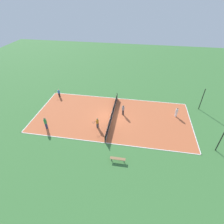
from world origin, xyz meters
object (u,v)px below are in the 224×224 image
Objects in this scene: bench at (118,159)px; player_near_white at (177,112)px; player_near_blue at (59,93)px; tennis_ball_left_sideline at (105,104)px; player_center_orange at (97,122)px; fence_post_back_right at (221,139)px; player_baseline_gray at (123,109)px; fence_post_back_left at (202,99)px; tennis_net at (112,114)px; tennis_ball_right_alley at (65,100)px; player_far_green at (45,122)px; tennis_ball_midcourt at (119,133)px.

bench is 1.12× the size of player_near_white.
player_near_blue is 8.34m from tennis_ball_left_sideline.
player_near_blue is at bearing -90.86° from player_center_orange.
tennis_ball_left_sideline is (-10.84, -3.61, -0.33)m from bench.
player_baseline_gray is at bearing -114.12° from fence_post_back_right.
player_baseline_gray is 11.96m from fence_post_back_left.
player_near_white is at bearing 82.46° from tennis_ball_left_sideline.
tennis_ball_left_sideline is at bearing -120.99° from player_near_white.
player_near_white is 4.66m from fence_post_back_left.
tennis_ball_left_sideline is 0.02× the size of fence_post_back_left.
tennis_net is at bearing -71.79° from fence_post_back_left.
player_baseline_gray reaches higher than tennis_ball_right_alley.
tennis_ball_left_sideline is (-7.06, 6.51, -1.00)m from player_far_green.
tennis_ball_left_sideline is at bearing 89.57° from tennis_ball_right_alley.
tennis_ball_left_sideline is (-5.75, -0.14, -0.83)m from player_center_orange.
bench is 10.82m from player_far_green.
player_far_green is at bearing -42.68° from tennis_ball_left_sideline.
fence_post_back_right reaches higher than tennis_ball_midcourt.
player_center_orange is at bearing -64.61° from fence_post_back_left.
player_baseline_gray is at bearing 159.11° from player_near_blue.
tennis_ball_midcourt is 1.00× the size of tennis_ball_right_alley.
player_center_orange is at bearing 178.10° from player_far_green.
tennis_ball_midcourt is 11.94m from tennis_ball_right_alley.
player_far_green is at bearing 2.77° from tennis_ball_right_alley.
tennis_net is 13.68m from fence_post_back_right.
tennis_ball_midcourt is (4.97, -7.64, -0.80)m from player_near_white.
player_center_orange is at bearing 50.33° from tennis_ball_right_alley.
fence_post_back_left is (-4.26, 12.94, 1.20)m from tennis_net.
player_near_white is at bearing 85.20° from tennis_ball_right_alley.
tennis_ball_right_alley is at bearing -122.73° from tennis_ball_midcourt.
tennis_net is 3.05m from player_center_orange.
player_baseline_gray is at bearing 54.50° from tennis_ball_left_sideline.
player_baseline_gray reaches higher than player_near_blue.
tennis_ball_right_alley is (-2.32, -10.03, -0.89)m from player_baseline_gray.
fence_post_back_left is at bearing -171.86° from player_far_green.
player_near_white is 0.42× the size of fence_post_back_right.
player_far_green reaches higher than player_near_blue.
tennis_net is 13.68m from fence_post_back_left.
player_near_white is at bearing 52.47° from bench.
player_far_green is 0.51× the size of fence_post_back_right.
tennis_ball_left_sideline is at bearing 32.77° from player_baseline_gray.
player_far_green is at bearing -68.84° from fence_post_back_left.
player_far_green is 26.29× the size of tennis_ball_midcourt.
player_far_green reaches higher than player_center_orange.
tennis_ball_right_alley is 0.02× the size of fence_post_back_left.
fence_post_back_right reaches higher than tennis_ball_right_alley.
player_baseline_gray is 0.46× the size of fence_post_back_right.
player_near_blue is (-3.36, -11.41, -0.16)m from player_baseline_gray.
tennis_ball_midcourt is (3.27, 1.51, -0.50)m from tennis_net.
tennis_ball_right_alley is at bearing -91.28° from player_center_orange.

